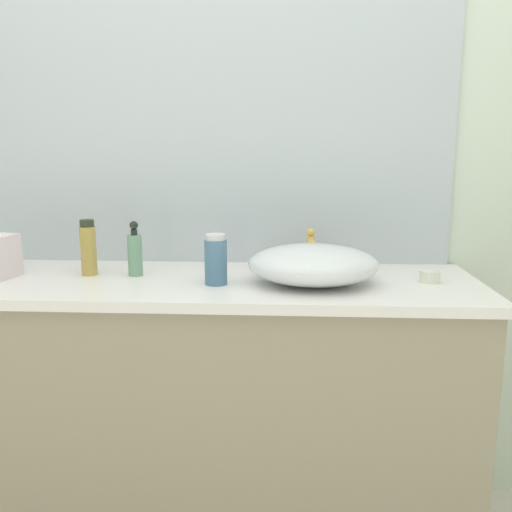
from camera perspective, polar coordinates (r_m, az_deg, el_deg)
bathroom_wall_rear at (r=1.97m, az=-2.13°, el=11.36°), size 6.00×0.06×2.60m
vanity_counter at (r=1.87m, az=-5.53°, el=-15.79°), size 1.74×0.54×0.89m
wall_mirror_panel at (r=1.95m, az=-4.90°, el=18.46°), size 1.68×0.01×1.30m
sink_basin at (r=1.65m, az=6.05°, el=-0.88°), size 0.40×0.33×0.12m
faucet at (r=1.82m, az=5.79°, el=0.99°), size 0.03×0.13×0.14m
soap_dispenser at (r=1.78m, az=-12.66°, el=0.36°), size 0.05×0.05×0.18m
lotion_bottle at (r=1.63m, az=-4.26°, el=-0.42°), size 0.07×0.07×0.15m
perfume_bottle at (r=1.83m, az=-17.27°, el=0.80°), size 0.05×0.05×0.18m
candle_jar at (r=1.75m, az=17.85°, el=-2.05°), size 0.06×0.06×0.04m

